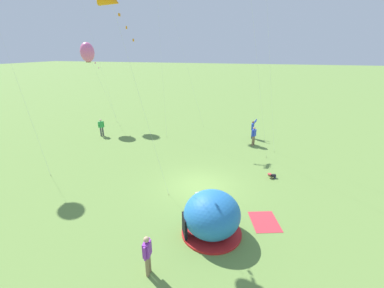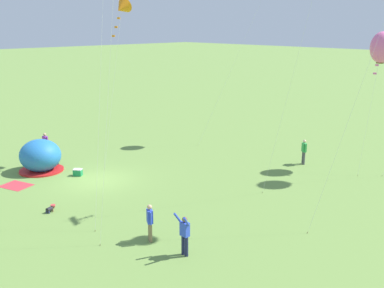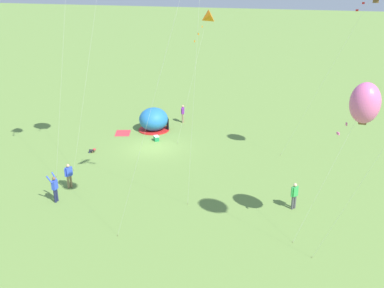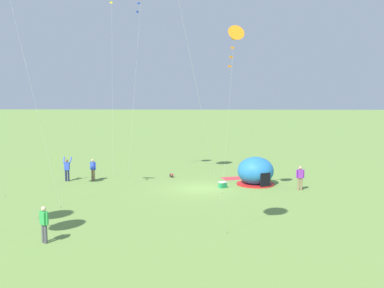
% 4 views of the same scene
% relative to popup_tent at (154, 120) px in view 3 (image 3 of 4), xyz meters
% --- Properties ---
extents(ground_plane, '(300.00, 300.00, 0.00)m').
position_rel_popup_tent_xyz_m(ground_plane, '(4.09, 1.58, -1.00)').
color(ground_plane, olive).
extents(popup_tent, '(2.81, 2.81, 2.10)m').
position_rel_popup_tent_xyz_m(popup_tent, '(0.00, 0.00, 0.00)').
color(popup_tent, '#2672BF').
rests_on(popup_tent, ground).
extents(picnic_blanket, '(2.03, 1.77, 0.01)m').
position_rel_popup_tent_xyz_m(picnic_blanket, '(1.57, -2.39, -0.99)').
color(picnic_blanket, '#CC333D').
rests_on(picnic_blanket, ground).
extents(cooler_box, '(0.64, 0.61, 0.44)m').
position_rel_popup_tent_xyz_m(cooler_box, '(2.50, 1.20, -0.78)').
color(cooler_box, '#1E8C4C').
rests_on(cooler_box, ground).
extents(toddler_crawling, '(0.36, 0.55, 0.32)m').
position_rel_popup_tent_xyz_m(toddler_crawling, '(6.53, -2.74, -0.82)').
color(toddler_crawling, black).
rests_on(toddler_crawling, ground).
extents(person_center_field, '(0.59, 0.28, 1.72)m').
position_rel_popup_tent_xyz_m(person_center_field, '(-2.94, 1.82, -0.03)').
color(person_center_field, '#8C7251').
rests_on(person_center_field, ground).
extents(person_far_back, '(0.53, 0.40, 1.72)m').
position_rel_popup_tent_xyz_m(person_far_back, '(12.56, -1.11, -0.03)').
color(person_far_back, '#8C7251').
rests_on(person_far_back, ground).
extents(person_arms_raised, '(0.68, 0.47, 1.89)m').
position_rel_popup_tent_xyz_m(person_arms_raised, '(14.55, -0.90, 0.00)').
color(person_arms_raised, '#1E2347').
rests_on(person_arms_raised, ground).
extents(person_watching_sky, '(0.48, 0.42, 1.72)m').
position_rel_popup_tent_xyz_m(person_watching_sky, '(11.11, 13.50, -0.03)').
color(person_watching_sky, '#4C4C51').
rests_on(person_watching_sky, ground).
extents(kite_orange, '(1.27, 3.00, 10.91)m').
position_rel_popup_tent_xyz_m(kite_orange, '(2.02, 5.41, 9.26)').
color(kite_orange, silver).
rests_on(kite_orange, ground).
extents(kite_pink, '(1.42, 3.39, 8.82)m').
position_rel_popup_tent_xyz_m(kite_pink, '(14.39, 16.46, 6.84)').
color(kite_pink, silver).
rests_on(kite_pink, ground).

